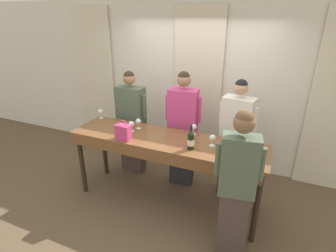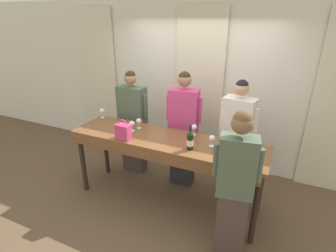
{
  "view_description": "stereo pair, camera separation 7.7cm",
  "coord_description": "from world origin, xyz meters",
  "px_view_note": "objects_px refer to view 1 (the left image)",
  "views": [
    {
      "loc": [
        1.27,
        -2.87,
        2.53
      ],
      "look_at": [
        0.0,
        0.07,
        1.17
      ],
      "focal_mm": 28.0,
      "sensor_mm": 36.0,
      "label": 1
    },
    {
      "loc": [
        1.34,
        -2.84,
        2.53
      ],
      "look_at": [
        0.0,
        0.07,
        1.17
      ],
      "focal_mm": 28.0,
      "sensor_mm": 36.0,
      "label": 2
    }
  ],
  "objects_px": {
    "guest_olive_jacket": "(132,123)",
    "guest_pink_top": "(183,130)",
    "wine_glass_front_mid": "(245,147)",
    "wine_glass_center_right": "(131,124)",
    "wine_glass_center_mid": "(138,122)",
    "wine_glass_front_right": "(212,138)",
    "tasting_bar": "(165,146)",
    "handbag": "(123,132)",
    "guest_cream_sweater": "(235,140)",
    "wine_glass_front_left": "(100,112)",
    "host_pouring": "(237,186)",
    "wine_bottle": "(191,140)",
    "wine_glass_center_left": "(194,127)"
  },
  "relations": [
    {
      "from": "handbag",
      "to": "wine_glass_center_mid",
      "type": "bearing_deg",
      "value": 89.73
    },
    {
      "from": "handbag",
      "to": "wine_glass_front_mid",
      "type": "bearing_deg",
      "value": 7.4
    },
    {
      "from": "wine_bottle",
      "to": "wine_glass_front_mid",
      "type": "distance_m",
      "value": 0.63
    },
    {
      "from": "tasting_bar",
      "to": "wine_bottle",
      "type": "bearing_deg",
      "value": -18.48
    },
    {
      "from": "wine_glass_front_left",
      "to": "guest_pink_top",
      "type": "height_order",
      "value": "guest_pink_top"
    },
    {
      "from": "host_pouring",
      "to": "wine_glass_center_left",
      "type": "bearing_deg",
      "value": 132.4
    },
    {
      "from": "handbag",
      "to": "guest_pink_top",
      "type": "relative_size",
      "value": 0.15
    },
    {
      "from": "wine_glass_center_mid",
      "to": "wine_glass_center_right",
      "type": "xyz_separation_m",
      "value": [
        -0.04,
        -0.12,
        0.0
      ]
    },
    {
      "from": "wine_glass_center_left",
      "to": "guest_cream_sweater",
      "type": "height_order",
      "value": "guest_cream_sweater"
    },
    {
      "from": "wine_glass_center_right",
      "to": "guest_olive_jacket",
      "type": "xyz_separation_m",
      "value": [
        -0.33,
        0.53,
        -0.24
      ]
    },
    {
      "from": "guest_cream_sweater",
      "to": "wine_glass_center_mid",
      "type": "bearing_deg",
      "value": -162.82
    },
    {
      "from": "wine_glass_front_mid",
      "to": "wine_glass_center_left",
      "type": "height_order",
      "value": "same"
    },
    {
      "from": "tasting_bar",
      "to": "handbag",
      "type": "bearing_deg",
      "value": -155.51
    },
    {
      "from": "wine_glass_center_mid",
      "to": "tasting_bar",
      "type": "bearing_deg",
      "value": -19.0
    },
    {
      "from": "tasting_bar",
      "to": "wine_glass_center_mid",
      "type": "distance_m",
      "value": 0.57
    },
    {
      "from": "guest_olive_jacket",
      "to": "wine_glass_center_right",
      "type": "bearing_deg",
      "value": -58.55
    },
    {
      "from": "wine_glass_center_left",
      "to": "tasting_bar",
      "type": "bearing_deg",
      "value": -135.82
    },
    {
      "from": "wine_glass_front_right",
      "to": "wine_glass_center_mid",
      "type": "distance_m",
      "value": 1.12
    },
    {
      "from": "wine_glass_front_mid",
      "to": "wine_glass_front_right",
      "type": "relative_size",
      "value": 1.0
    },
    {
      "from": "wine_glass_center_mid",
      "to": "guest_cream_sweater",
      "type": "distance_m",
      "value": 1.4
    },
    {
      "from": "wine_glass_center_right",
      "to": "guest_cream_sweater",
      "type": "bearing_deg",
      "value": 21.4
    },
    {
      "from": "wine_bottle",
      "to": "wine_glass_center_mid",
      "type": "xyz_separation_m",
      "value": [
        -0.89,
        0.3,
        -0.01
      ]
    },
    {
      "from": "wine_bottle",
      "to": "handbag",
      "type": "xyz_separation_m",
      "value": [
        -0.89,
        -0.09,
        -0.01
      ]
    },
    {
      "from": "host_pouring",
      "to": "wine_glass_front_mid",
      "type": "bearing_deg",
      "value": 91.17
    },
    {
      "from": "wine_glass_center_right",
      "to": "guest_cream_sweater",
      "type": "xyz_separation_m",
      "value": [
        1.36,
        0.53,
        -0.22
      ]
    },
    {
      "from": "handbag",
      "to": "wine_glass_center_left",
      "type": "height_order",
      "value": "handbag"
    },
    {
      "from": "wine_glass_front_left",
      "to": "wine_glass_center_right",
      "type": "xyz_separation_m",
      "value": [
        0.72,
        -0.26,
        0.0
      ]
    },
    {
      "from": "wine_glass_center_right",
      "to": "guest_olive_jacket",
      "type": "bearing_deg",
      "value": 121.45
    },
    {
      "from": "wine_bottle",
      "to": "wine_glass_center_mid",
      "type": "relative_size",
      "value": 2.15
    },
    {
      "from": "wine_glass_front_right",
      "to": "wine_glass_center_left",
      "type": "xyz_separation_m",
      "value": [
        -0.32,
        0.23,
        0.0
      ]
    },
    {
      "from": "handbag",
      "to": "guest_cream_sweater",
      "type": "relative_size",
      "value": 0.16
    },
    {
      "from": "guest_olive_jacket",
      "to": "guest_pink_top",
      "type": "bearing_deg",
      "value": -0.0
    },
    {
      "from": "tasting_bar",
      "to": "guest_olive_jacket",
      "type": "xyz_separation_m",
      "value": [
        -0.86,
        0.58,
        -0.02
      ]
    },
    {
      "from": "wine_glass_center_right",
      "to": "guest_cream_sweater",
      "type": "distance_m",
      "value": 1.48
    },
    {
      "from": "wine_glass_front_right",
      "to": "guest_pink_top",
      "type": "bearing_deg",
      "value": 138.15
    },
    {
      "from": "guest_cream_sweater",
      "to": "host_pouring",
      "type": "height_order",
      "value": "guest_cream_sweater"
    },
    {
      "from": "guest_pink_top",
      "to": "guest_cream_sweater",
      "type": "bearing_deg",
      "value": 0.0
    },
    {
      "from": "wine_glass_front_left",
      "to": "host_pouring",
      "type": "distance_m",
      "value": 2.43
    },
    {
      "from": "guest_cream_sweater",
      "to": "wine_glass_front_left",
      "type": "bearing_deg",
      "value": -172.43
    },
    {
      "from": "wine_bottle",
      "to": "host_pouring",
      "type": "bearing_deg",
      "value": -30.89
    },
    {
      "from": "tasting_bar",
      "to": "wine_glass_center_left",
      "type": "height_order",
      "value": "wine_glass_center_left"
    },
    {
      "from": "wine_glass_front_left",
      "to": "guest_olive_jacket",
      "type": "bearing_deg",
      "value": 35.33
    },
    {
      "from": "wine_glass_center_left",
      "to": "host_pouring",
      "type": "xyz_separation_m",
      "value": [
        0.73,
        -0.8,
        -0.21
      ]
    },
    {
      "from": "tasting_bar",
      "to": "wine_bottle",
      "type": "distance_m",
      "value": 0.48
    },
    {
      "from": "wine_bottle",
      "to": "guest_cream_sweater",
      "type": "bearing_deg",
      "value": 58.95
    },
    {
      "from": "wine_glass_center_right",
      "to": "host_pouring",
      "type": "relative_size",
      "value": 0.09
    },
    {
      "from": "wine_glass_front_left",
      "to": "guest_cream_sweater",
      "type": "xyz_separation_m",
      "value": [
        2.08,
        0.28,
        -0.22
      ]
    },
    {
      "from": "wine_glass_front_mid",
      "to": "wine_glass_center_right",
      "type": "xyz_separation_m",
      "value": [
        -1.55,
        0.08,
        0.0
      ]
    },
    {
      "from": "wine_bottle",
      "to": "wine_glass_center_right",
      "type": "relative_size",
      "value": 2.15
    },
    {
      "from": "guest_cream_sweater",
      "to": "host_pouring",
      "type": "xyz_separation_m",
      "value": [
        0.2,
        -1.09,
        0.01
      ]
    }
  ]
}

